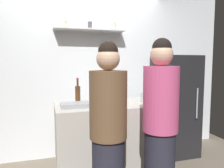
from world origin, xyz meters
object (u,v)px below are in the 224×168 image
Objects in this scene: baking_pan at (76,105)px; water_bottle_plastic at (99,95)px; refrigerator at (175,105)px; utensil_holder at (145,97)px; wine_bottle_green_glass at (158,94)px; person_brown_jacket at (108,134)px; wine_bottle_amber_glass at (78,93)px; person_pink_top at (160,127)px.

baking_pan is 1.49× the size of water_bottle_plastic.
utensil_holder is at bearing -150.90° from refrigerator.
wine_bottle_green_glass reaches higher than utensil_holder.
wine_bottle_green_glass is at bearing 0.33° from baking_pan.
wine_bottle_green_glass is 0.77m from water_bottle_plastic.
utensil_holder reaches higher than baking_pan.
water_bottle_plastic is 0.94m from person_brown_jacket.
wine_bottle_amber_glass is (-0.84, 0.31, 0.05)m from utensil_holder.
utensil_holder is 1.04m from person_brown_jacket.
refrigerator is 4.61× the size of baking_pan.
water_bottle_plastic reaches higher than baking_pan.
refrigerator is 1.71m from baking_pan.
water_bottle_plastic is 1.02m from person_pink_top.
wine_bottle_green_glass is 1.12m from person_brown_jacket.
wine_bottle_amber_glass is at bearing -74.21° from person_pink_top.
utensil_holder is at bearing 40.87° from person_brown_jacket.
utensil_holder is 0.76× the size of wine_bottle_green_glass.
wine_bottle_amber_glass is (0.08, 0.39, 0.09)m from baking_pan.
person_pink_top is at bearing -58.36° from wine_bottle_amber_glass.
wine_bottle_amber_glass is 1.38× the size of water_bottle_plastic.
person_brown_jacket reaches higher than baking_pan.
baking_pan is at bearing -179.67° from wine_bottle_green_glass.
wine_bottle_green_glass is at bearing 32.52° from person_brown_jacket.
utensil_holder is at bearing -16.44° from water_bottle_plastic.
wine_bottle_amber_glass reaches higher than baking_pan.
refrigerator is 7.03× the size of utensil_holder.
utensil_holder is 0.98× the size of water_bottle_plastic.
refrigerator is 0.93× the size of person_pink_top.
refrigerator reaches higher than water_bottle_plastic.
person_brown_jacket is (-1.42, -1.14, 0.03)m from refrigerator.
person_pink_top is (0.40, -0.92, -0.20)m from water_bottle_plastic.
baking_pan is 0.42m from water_bottle_plastic.
water_bottle_plastic is at bearing 76.91° from person_brown_jacket.
wine_bottle_amber_glass is at bearing 151.63° from water_bottle_plastic.
utensil_holder is at bearing -20.33° from wine_bottle_amber_glass.
water_bottle_plastic is (0.26, -0.14, -0.02)m from wine_bottle_amber_glass.
person_brown_jacket reaches higher than water_bottle_plastic.
baking_pan is 0.92m from utensil_holder.
refrigerator is 6.88× the size of water_bottle_plastic.
wine_bottle_amber_glass is 1.08× the size of wine_bottle_green_glass.
person_pink_top is at bearing -42.76° from baking_pan.
utensil_holder is at bearing 156.15° from wine_bottle_green_glass.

